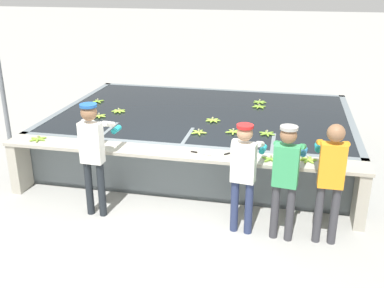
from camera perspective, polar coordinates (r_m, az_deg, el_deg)
ground_plane at (r=6.87m, az=-2.30°, el=-8.63°), size 80.00×80.00×0.00m
wash_tank at (r=8.75m, az=1.45°, el=1.24°), size 5.52×3.76×0.89m
work_ledge at (r=6.77m, az=-1.91°, el=-2.85°), size 5.52×0.45×0.89m
worker_0 at (r=6.54m, az=-12.46°, el=-0.56°), size 0.43×0.73×1.71m
worker_1 at (r=6.03m, az=6.60°, el=-3.11°), size 0.46×0.73×1.57m
worker_2 at (r=5.94m, az=11.84°, el=-3.52°), size 0.47×0.73×1.61m
worker_3 at (r=5.99m, az=17.23°, el=-3.54°), size 0.40×0.71×1.66m
banana_bunch_floating_0 at (r=9.49m, az=-11.86°, el=5.33°), size 0.23×0.23×0.08m
banana_bunch_floating_1 at (r=7.50m, az=5.27°, el=1.54°), size 0.28×0.27×0.08m
banana_bunch_floating_2 at (r=7.45m, az=0.86°, el=1.49°), size 0.26×0.28×0.08m
banana_bunch_floating_3 at (r=8.73m, az=-9.30°, el=4.15°), size 0.28×0.28×0.08m
banana_bunch_floating_4 at (r=8.49m, az=-11.72°, el=3.51°), size 0.28×0.27×0.08m
banana_bunch_floating_5 at (r=9.34m, az=8.59°, el=5.28°), size 0.28×0.28×0.08m
banana_bunch_floating_6 at (r=7.50m, az=9.50°, el=1.32°), size 0.28×0.28×0.08m
banana_bunch_floating_7 at (r=8.08m, az=2.67°, el=3.03°), size 0.28×0.28×0.08m
banana_bunch_floating_8 at (r=9.01m, az=8.49°, el=4.71°), size 0.28×0.28×0.08m
banana_bunch_ledge_0 at (r=6.47m, az=9.96°, el=-1.87°), size 0.28×0.26×0.08m
banana_bunch_ledge_1 at (r=7.55m, az=-18.96°, el=0.61°), size 0.28×0.28×0.08m
banana_bunch_ledge_2 at (r=6.56m, az=14.47°, el=-1.94°), size 0.28×0.27×0.08m
knife_0 at (r=6.62m, az=0.82°, el=-1.11°), size 0.35×0.11×0.02m
knife_1 at (r=6.64m, az=4.93°, el=-1.10°), size 0.25×0.28×0.02m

